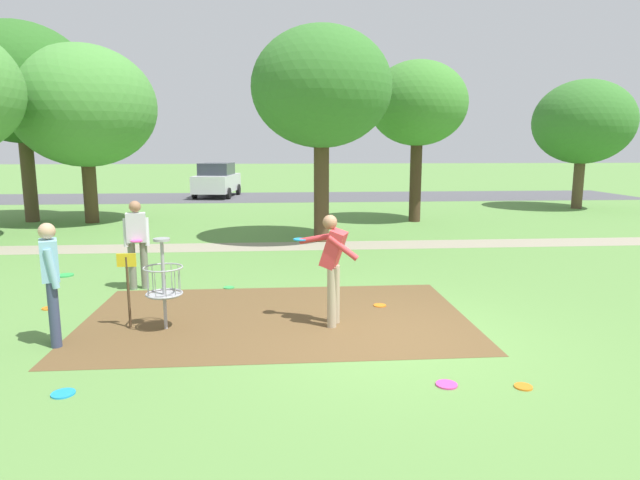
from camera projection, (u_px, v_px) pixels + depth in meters
The scene contains 20 objects.
ground_plane at pixel (390, 338), 7.70m from camera, with size 160.00×160.00×0.00m, color #5B8942.
dirt_tee_pad at pixel (277, 318), 8.60m from camera, with size 6.07×3.72×0.01m, color brown.
disc_golf_basket at pixel (160, 280), 7.96m from camera, with size 0.98×0.58×1.39m.
player_foreground_watching at pixel (51, 277), 7.28m from camera, with size 0.45×0.50×1.71m.
player_throwing at pixel (137, 240), 10.19m from camera, with size 0.49×0.43×1.71m.
player_waiting_left at pixel (333, 262), 8.10m from camera, with size 0.95×0.80×1.71m.
frisbee_near_basket at pixel (523, 387), 6.11m from camera, with size 0.20×0.20×0.02m, color orange.
frisbee_by_tee at pixel (380, 305), 9.24m from camera, with size 0.22×0.22×0.02m, color orange.
frisbee_mid_grass at pixel (63, 394), 5.94m from camera, with size 0.26×0.26×0.02m, color #1E93DB.
frisbee_far_left at pixel (229, 288), 10.41m from camera, with size 0.21×0.21×0.02m, color green.
frisbee_far_right at pixel (447, 385), 6.17m from camera, with size 0.25×0.25×0.02m, color #E53D99.
frisbee_scattered_a at pixel (49, 308), 9.08m from camera, with size 0.22×0.22×0.02m, color orange.
tree_near_right at pixel (20, 84), 18.82m from camera, with size 4.93×4.93×7.02m.
tree_mid_left at pixel (321, 88), 14.88m from camera, with size 3.92×3.92×6.01m.
tree_mid_center at pixel (418, 104), 18.97m from camera, with size 3.50×3.50×5.72m.
tree_mid_right at pixel (583, 122), 23.16m from camera, with size 4.23×4.23×5.56m.
tree_far_left at pixel (84, 107), 18.66m from camera, with size 4.94×4.94×6.21m.
parking_lot_strip at pixel (307, 197), 29.28m from camera, with size 36.00×6.00×0.01m, color #4C4C51.
parked_car_leftmost at pixel (217, 180), 29.20m from camera, with size 2.36×4.39×1.84m.
gravel_path at pixel (336, 245), 14.88m from camera, with size 40.00×1.27×0.00m, color gray.
Camera 1 is at (-1.58, -7.24, 2.72)m, focal length 30.05 mm.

